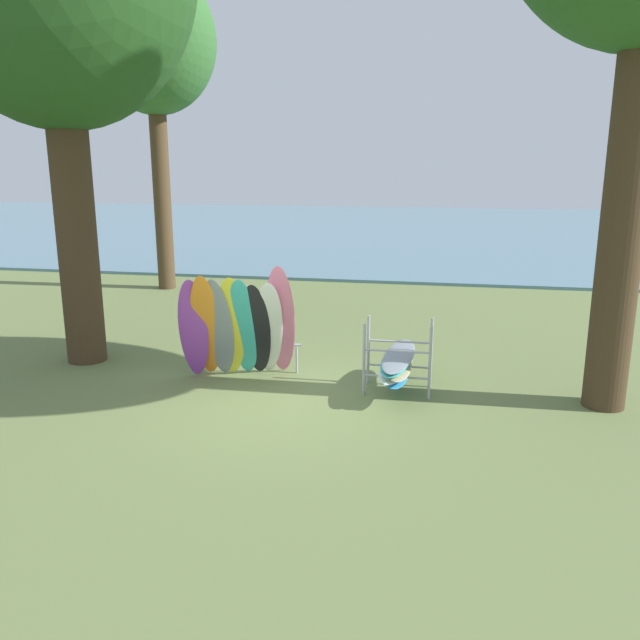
% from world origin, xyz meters
% --- Properties ---
extents(ground_plane, '(80.00, 80.00, 0.00)m').
position_xyz_m(ground_plane, '(0.00, 0.00, 0.00)').
color(ground_plane, olive).
extents(lake_water, '(80.00, 36.00, 0.10)m').
position_xyz_m(lake_water, '(0.00, 28.84, 0.05)').
color(lake_water, slate).
rests_on(lake_water, ground).
extents(tree_mid_behind, '(3.65, 3.65, 9.41)m').
position_xyz_m(tree_mid_behind, '(-5.87, 8.77, 7.18)').
color(tree_mid_behind, '#4C3823').
rests_on(tree_mid_behind, ground).
extents(leaning_board_pile, '(2.17, 1.40, 2.16)m').
position_xyz_m(leaning_board_pile, '(-0.88, 0.82, 0.97)').
color(leaning_board_pile, purple).
rests_on(leaning_board_pile, ground).
extents(board_storage_rack, '(1.15, 2.13, 1.25)m').
position_xyz_m(board_storage_rack, '(1.99, 0.77, 0.52)').
color(board_storage_rack, '#9EA0A5').
rests_on(board_storage_rack, ground).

